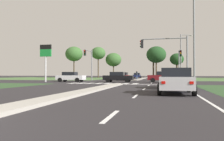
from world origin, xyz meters
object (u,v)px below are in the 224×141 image
at_px(car_navy_fifth, 137,75).
at_px(street_lamp_second, 193,35).
at_px(car_silver_second, 175,81).
at_px(traffic_signal_near_right, 169,51).
at_px(car_black_third, 118,77).
at_px(treeline_fourth, 153,56).
at_px(car_white_near, 71,77).
at_px(car_red_fourth, 123,76).
at_px(car_maroon_seventh, 163,77).
at_px(pedestrian_at_median, 137,74).
at_px(traffic_signal_far_right, 180,60).
at_px(treeline_fifth, 156,55).
at_px(treeline_sixth, 177,59).
at_px(fuel_price_totem, 46,55).
at_px(treeline_second, 98,53).
at_px(car_blue_sixth, 172,79).
at_px(treeline_third, 113,60).
at_px(traffic_signal_far_left, 89,59).
at_px(street_lamp_third, 182,54).

xyz_separation_m(car_navy_fifth, street_lamp_second, (10.30, -39.95, 4.53)).
distance_m(car_silver_second, traffic_signal_near_right, 12.59).
xyz_separation_m(car_black_third, treeline_fourth, (3.76, 34.11, 5.46)).
distance_m(car_white_near, car_red_fourth, 11.80).
height_order(car_red_fourth, street_lamp_second, street_lamp_second).
height_order(car_navy_fifth, car_maroon_seventh, car_maroon_seventh).
bearing_deg(pedestrian_at_median, car_red_fourth, 155.74).
relative_size(traffic_signal_far_right, traffic_signal_near_right, 0.94).
bearing_deg(treeline_fifth, treeline_sixth, 9.37).
xyz_separation_m(street_lamp_second, pedestrian_at_median, (-8.32, 21.67, -4.08)).
xyz_separation_m(fuel_price_totem, treeline_second, (-1.88, 35.82, 3.38)).
height_order(fuel_price_totem, treeline_sixth, treeline_sixth).
relative_size(car_blue_sixth, treeline_sixth, 0.66).
bearing_deg(traffic_signal_near_right, treeline_third, 109.90).
bearing_deg(fuel_price_totem, traffic_signal_far_left, 53.32).
bearing_deg(car_blue_sixth, fuel_price_totem, 146.43).
distance_m(car_silver_second, treeline_fourth, 53.16).
relative_size(car_black_third, fuel_price_totem, 0.77).
bearing_deg(car_silver_second, car_white_near, 128.15).
distance_m(car_white_near, treeline_second, 36.03).
height_order(car_blue_sixth, treeline_fifth, treeline_fifth).
bearing_deg(treeline_fifth, car_silver_second, -87.17).
xyz_separation_m(car_red_fourth, traffic_signal_near_right, (7.96, -16.04, 3.04)).
xyz_separation_m(car_maroon_seventh, traffic_signal_far_left, (-12.53, 4.76, 2.95)).
distance_m(car_black_third, traffic_signal_near_right, 10.03).
relative_size(car_navy_fifth, traffic_signal_near_right, 0.78).
xyz_separation_m(car_maroon_seventh, treeline_fourth, (-2.62, 33.59, 5.43)).
distance_m(car_maroon_seventh, fuel_price_totem, 17.75).
bearing_deg(treeline_second, treeline_third, 24.42).
bearing_deg(treeline_sixth, car_maroon_seventh, -96.75).
relative_size(treeline_second, treeline_fifth, 1.07).
bearing_deg(treeline_fourth, fuel_price_totem, -112.65).
bearing_deg(treeline_second, car_white_near, -80.94).
relative_size(car_silver_second, car_red_fourth, 1.00).
bearing_deg(fuel_price_totem, car_silver_second, -44.00).
distance_m(street_lamp_second, fuel_price_totem, 21.56).
height_order(treeline_fourth, treeline_sixth, treeline_fourth).
relative_size(car_white_near, fuel_price_totem, 0.76).
bearing_deg(traffic_signal_near_right, fuel_price_totem, 163.75).
relative_size(car_white_near, street_lamp_third, 0.51).
distance_m(treeline_third, treeline_fifth, 14.05).
bearing_deg(car_silver_second, treeline_fifth, 92.83).
height_order(street_lamp_third, treeline_third, street_lamp_third).
bearing_deg(fuel_price_totem, treeline_fourth, 67.35).
distance_m(car_navy_fifth, traffic_signal_near_right, 39.57).
relative_size(street_lamp_second, treeline_second, 1.00).
relative_size(car_silver_second, traffic_signal_far_left, 0.76).
bearing_deg(car_black_third, traffic_signal_far_right, 120.51).
xyz_separation_m(traffic_signal_near_right, traffic_signal_far_left, (-13.22, 11.72, -0.06)).
distance_m(car_white_near, car_black_third, 7.29).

